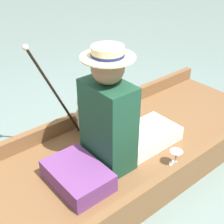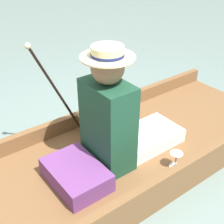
{
  "view_description": "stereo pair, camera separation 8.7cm",
  "coord_description": "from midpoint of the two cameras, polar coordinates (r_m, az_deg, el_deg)",
  "views": [
    {
      "loc": [
        1.45,
        -1.13,
        1.67
      ],
      "look_at": [
        0.05,
        0.03,
        0.57
      ],
      "focal_mm": 50.0,
      "sensor_mm": 36.0,
      "label": 1
    },
    {
      "loc": [
        1.5,
        -1.06,
        1.67
      ],
      "look_at": [
        0.05,
        0.03,
        0.57
      ],
      "focal_mm": 50.0,
      "sensor_mm": 36.0,
      "label": 2
    }
  ],
  "objects": [
    {
      "name": "ground_plane",
      "position": [
        2.48,
        -0.39,
        -10.99
      ],
      "size": [
        16.0,
        16.0,
        0.0
      ],
      "primitive_type": "plane",
      "color": "slate"
    },
    {
      "name": "punt_boat",
      "position": [
        2.43,
        -0.4,
        -9.51
      ],
      "size": [
        1.06,
        3.28,
        0.27
      ],
      "color": "brown",
      "rests_on": "ground_plane"
    },
    {
      "name": "wine_glass",
      "position": [
        2.31,
        12.71,
        -8.01
      ],
      "size": [
        0.09,
        0.09,
        0.13
      ],
      "color": "silver",
      "rests_on": "punt_boat"
    },
    {
      "name": "walking_cane",
      "position": [
        2.37,
        -9.7,
        4.87
      ],
      "size": [
        0.04,
        0.41,
        0.85
      ],
      "color": "black",
      "rests_on": "punt_boat"
    },
    {
      "name": "teddy_bear",
      "position": [
        2.52,
        -3.18,
        -0.6
      ],
      "size": [
        0.29,
        0.17,
        0.42
      ],
      "color": "beige",
      "rests_on": "punt_boat"
    },
    {
      "name": "seated_person",
      "position": [
        2.19,
        2.15,
        -1.44
      ],
      "size": [
        0.38,
        0.83,
        0.9
      ],
      "rotation": [
        0.0,
        0.0,
        0.1
      ],
      "color": "white",
      "rests_on": "punt_boat"
    },
    {
      "name": "seat_cushion",
      "position": [
        2.16,
        -5.42,
        -11.34
      ],
      "size": [
        0.46,
        0.32,
        0.13
      ],
      "color": "#6B3875",
      "rests_on": "punt_boat"
    }
  ]
}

